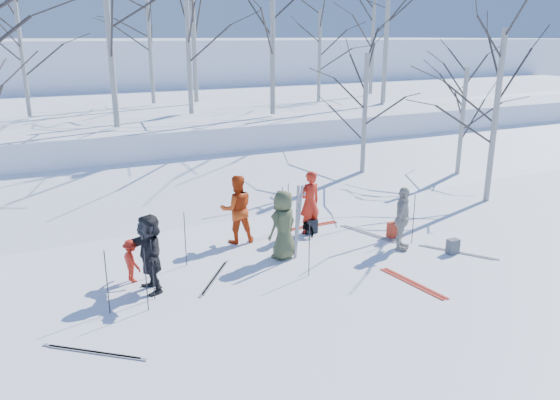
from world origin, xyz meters
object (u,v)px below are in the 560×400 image
skier_cream_east (402,219)px  skier_red_north (310,202)px  backpack_red (393,230)px  skier_olive_center (283,225)px  skier_grey_west (150,253)px  backpack_grey (453,246)px  backpack_dark (311,226)px  skier_redor_behind (237,209)px  skier_red_seated (132,261)px  dog (309,228)px

skier_cream_east → skier_red_north: bearing=83.5°
backpack_red → skier_olive_center: bearing=179.1°
skier_grey_west → backpack_grey: size_ratio=4.57×
skier_grey_west → backpack_dark: bearing=105.9°
skier_redor_behind → skier_cream_east: size_ratio=1.10×
skier_red_north → backpack_dark: bearing=119.9°
skier_redor_behind → backpack_red: skier_redor_behind is taller
backpack_red → backpack_dark: 2.27m
skier_red_north → skier_red_seated: bearing=5.7°
skier_red_north → skier_cream_east: bearing=119.8°
dog → skier_grey_west: bearing=8.5°
skier_olive_center → backpack_grey: skier_olive_center is taller
skier_red_north → backpack_dark: size_ratio=4.45×
skier_red_north → skier_cream_east: (1.50, -2.14, -0.06)m
skier_redor_behind → skier_red_seated: 3.30m
skier_redor_behind → dog: size_ratio=3.32×
skier_redor_behind → skier_cream_east: bearing=156.1°
skier_cream_east → backpack_dark: size_ratio=4.16×
skier_redor_behind → skier_grey_west: bearing=43.9°
skier_redor_behind → backpack_grey: skier_redor_behind is taller
skier_redor_behind → backpack_dark: skier_redor_behind is taller
backpack_grey → backpack_dark: backpack_dark is taller
skier_redor_behind → skier_grey_west: skier_redor_behind is taller
skier_olive_center → skier_redor_behind: size_ratio=0.94×
backpack_grey → backpack_dark: (-2.48, 2.91, 0.01)m
skier_redor_behind → skier_cream_east: skier_redor_behind is taller
skier_olive_center → skier_red_seated: 3.67m
skier_red_north → backpack_grey: bearing=125.1°
skier_red_north → backpack_grey: skier_red_north is taller
skier_red_north → skier_red_seated: (-5.10, -0.99, -0.39)m
backpack_red → skier_cream_east: bearing=-116.0°
skier_red_north → backpack_grey: (2.51, -2.95, -0.70)m
skier_red_seated → skier_redor_behind: bearing=-83.2°
backpack_red → skier_redor_behind: bearing=158.3°
dog → backpack_red: dog is taller
backpack_red → backpack_grey: size_ratio=1.11×
backpack_dark → skier_cream_east: bearing=-54.9°
skier_red_north → backpack_dark: skier_red_north is taller
skier_red_seated → backpack_grey: bearing=-119.7°
skier_olive_center → backpack_red: 3.42m
skier_redor_behind → skier_red_seated: (-3.03, -1.23, -0.42)m
skier_redor_behind → backpack_dark: 2.23m
skier_redor_behind → backpack_red: 4.32m
skier_olive_center → skier_cream_east: 3.08m
skier_red_north → skier_red_seated: skier_red_north is taller
skier_olive_center → backpack_dark: (1.49, 1.24, -0.66)m
skier_cream_east → backpack_dark: bearing=83.5°
skier_red_north → skier_grey_west: skier_red_north is taller
skier_olive_center → backpack_red: size_ratio=4.11×
skier_red_north → skier_redor_behind: (-2.07, 0.24, 0.03)m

